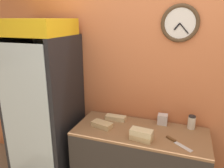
% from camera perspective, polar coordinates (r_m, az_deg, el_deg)
% --- Properties ---
extents(wall_back, '(5.20, 0.10, 2.70)m').
position_cam_1_polar(wall_back, '(2.60, 9.50, 1.27)').
color(wall_back, '#D17547').
rests_on(wall_back, ground_plane).
extents(prep_counter, '(1.45, 0.62, 0.86)m').
position_cam_1_polar(prep_counter, '(2.70, 6.99, -20.07)').
color(prep_counter, '#332D28').
rests_on(prep_counter, ground_plane).
extents(beverage_cooler, '(0.73, 0.71, 2.04)m').
position_cam_1_polar(beverage_cooler, '(2.82, -16.75, -3.18)').
color(beverage_cooler, black).
rests_on(beverage_cooler, ground_plane).
extents(sandwich_stack_bottom, '(0.24, 0.14, 0.06)m').
position_cam_1_polar(sandwich_stack_bottom, '(2.28, 7.62, -13.65)').
color(sandwich_stack_bottom, tan).
rests_on(sandwich_stack_bottom, prep_counter).
extents(sandwich_stack_middle, '(0.23, 0.13, 0.06)m').
position_cam_1_polar(sandwich_stack_middle, '(2.26, 7.68, -12.40)').
color(sandwich_stack_middle, beige).
rests_on(sandwich_stack_middle, sandwich_stack_bottom).
extents(sandwich_flat_left, '(0.25, 0.17, 0.05)m').
position_cam_1_polar(sandwich_flat_left, '(2.51, -2.63, -10.52)').
color(sandwich_flat_left, tan).
rests_on(sandwich_flat_left, prep_counter).
extents(sandwich_flat_right, '(0.24, 0.10, 0.05)m').
position_cam_1_polar(sandwich_flat_right, '(2.67, 0.96, -8.80)').
color(sandwich_flat_right, beige).
rests_on(sandwich_flat_right, prep_counter).
extents(chefs_knife, '(0.27, 0.21, 0.02)m').
position_cam_1_polar(chefs_knife, '(2.32, 16.15, -14.23)').
color(chefs_knife, silver).
rests_on(chefs_knife, prep_counter).
extents(condiment_jar, '(0.08, 0.08, 0.15)m').
position_cam_1_polar(condiment_jar, '(2.61, 20.08, -9.34)').
color(condiment_jar, silver).
rests_on(condiment_jar, prep_counter).
extents(napkin_dispenser, '(0.11, 0.09, 0.12)m').
position_cam_1_polar(napkin_dispenser, '(2.62, 13.07, -8.97)').
color(napkin_dispenser, silver).
rests_on(napkin_dispenser, prep_counter).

